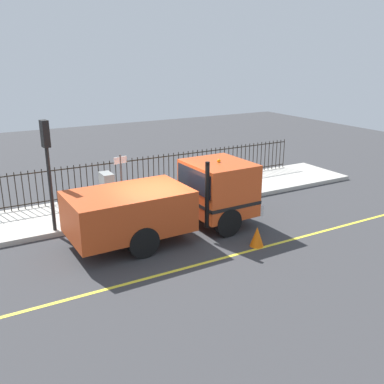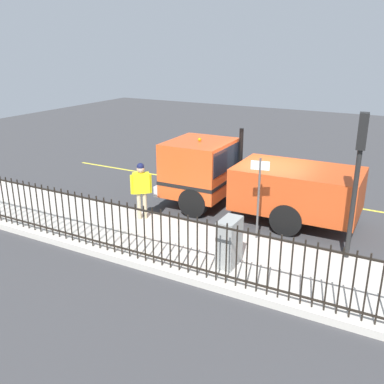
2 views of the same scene
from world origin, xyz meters
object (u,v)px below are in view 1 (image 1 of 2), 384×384
Objects in this scene: traffic_cone at (257,237)px; street_sign at (121,179)px; traffic_light_near at (47,153)px; utility_cabinet at (107,188)px; work_truck at (178,198)px; worker_standing at (204,172)px.

street_sign is (4.06, 2.90, 1.29)m from traffic_cone.
utility_cabinet is at bearing 118.09° from traffic_light_near.
traffic_light_near is (1.92, 3.65, 1.52)m from work_truck.
traffic_cone is at bearing -153.97° from utility_cabinet.
utility_cabinet is 0.52× the size of street_sign.
work_truck reaches higher than traffic_cone.
worker_standing reaches higher than traffic_cone.
work_truck is 5.35× the size of utility_cabinet.
work_truck is 1.76× the size of traffic_light_near.
traffic_cone is at bearing 44.58° from traffic_light_near.
work_truck reaches higher than worker_standing.
work_truck is at bearing -162.41° from utility_cabinet.
worker_standing is at bearing 85.53° from traffic_light_near.
worker_standing is at bearing 133.01° from work_truck.
street_sign is (-0.37, 3.62, 0.35)m from worker_standing.
work_truck is 2.86m from traffic_cone.
street_sign reaches higher than traffic_cone.
work_truck is 10.13× the size of traffic_cone.
work_truck is 4.40m from traffic_light_near.
utility_cabinet is (3.73, 1.18, -0.48)m from work_truck.
traffic_light_near is at bearing 52.86° from traffic_cone.
street_sign is (-1.79, 0.05, 0.84)m from utility_cabinet.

